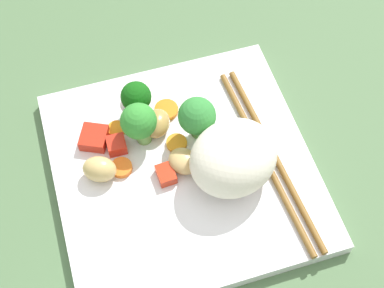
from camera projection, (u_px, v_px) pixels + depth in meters
The scene contains 18 objects.
ground_plane at pixel (184, 177), 64.60cm from camera, with size 110.00×110.00×2.00cm, color #4D6D46.
square_plate at pixel (183, 170), 63.00cm from camera, with size 28.50×28.50×1.72cm, color white.
rice_mound at pixel (233, 158), 58.82cm from camera, with size 9.79×8.63×6.94cm, color white.
broccoli_floret_0 at pixel (197, 117), 61.04cm from camera, with size 4.26×4.26×6.19cm.
broccoli_floret_1 at pixel (139, 122), 61.16cm from camera, with size 4.10×4.10×5.84cm.
broccoli_floret_2 at pixel (136, 98), 63.08cm from camera, with size 3.54×3.54×5.34cm.
carrot_slice_0 at pixel (174, 144), 63.42cm from camera, with size 2.38×2.38×0.53cm, color orange.
carrot_slice_1 at pixel (122, 168), 61.77cm from camera, with size 2.41×2.41×0.67cm, color orange.
carrot_slice_2 at pixel (164, 111), 65.73cm from camera, with size 2.82×2.82×0.60cm, color orange.
carrot_slice_3 at pixel (117, 129), 64.45cm from camera, with size 2.10×2.10×0.53cm, color orange.
pepper_chunk_0 at pixel (94, 138), 63.30cm from camera, with size 3.08×2.93×1.46cm, color red.
pepper_chunk_1 at pixel (117, 145), 62.77cm from camera, with size 2.10×2.14×1.52cm, color red.
pepper_chunk_2 at pixel (166, 174), 61.02cm from camera, with size 2.38×1.89×1.23cm, color red.
chicken_piece_0 at pixel (136, 95), 66.12cm from camera, with size 2.97×2.78×1.89cm, color tan.
chicken_piece_1 at pixel (100, 169), 60.42cm from camera, with size 3.74×2.82×2.88cm, color tan.
chicken_piece_2 at pixel (157, 123), 63.72cm from camera, with size 3.79×2.92×2.41cm, color tan.
chicken_piece_3 at pixel (180, 160), 61.41cm from camera, with size 3.52×3.03×2.18cm, color tan.
chopstick_pair at pixel (269, 157), 62.48cm from camera, with size 4.03×24.85×0.70cm.
Camera 1 is at (-7.09, -28.86, 56.50)cm, focal length 52.01 mm.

